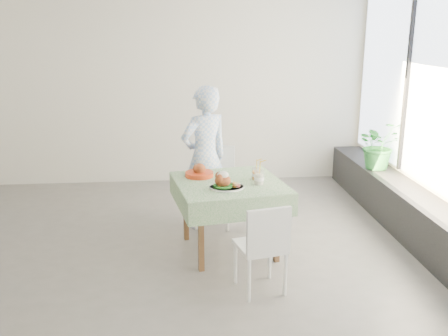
{
  "coord_description": "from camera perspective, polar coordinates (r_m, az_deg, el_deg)",
  "views": [
    {
      "loc": [
        0.28,
        -4.81,
        2.22
      ],
      "look_at": [
        0.71,
        -0.0,
        0.87
      ],
      "focal_mm": 40.0,
      "sensor_mm": 36.0,
      "label": 1
    }
  ],
  "objects": [
    {
      "name": "floor",
      "position": [
        5.3,
        -7.71,
        -9.31
      ],
      "size": [
        6.0,
        6.0,
        0.0
      ],
      "primitive_type": "plane",
      "color": "#5F5C5A",
      "rests_on": "ground"
    },
    {
      "name": "wall_back",
      "position": [
        7.36,
        -7.3,
        9.05
      ],
      "size": [
        6.0,
        0.02,
        2.8
      ],
      "primitive_type": "cube",
      "color": "white",
      "rests_on": "ground"
    },
    {
      "name": "wall_front",
      "position": [
        2.47,
        -11.28,
        -4.09
      ],
      "size": [
        6.0,
        0.02,
        2.8
      ],
      "primitive_type": "cube",
      "color": "white",
      "rests_on": "ground"
    },
    {
      "name": "window_ledge",
      "position": [
        5.78,
        21.27,
        -5.47
      ],
      "size": [
        0.4,
        4.8,
        0.5
      ],
      "primitive_type": "cube",
      "color": "black",
      "rests_on": "ground"
    },
    {
      "name": "cafe_table",
      "position": [
        5.1,
        0.61,
        -4.62
      ],
      "size": [
        1.2,
        1.2,
        0.74
      ],
      "color": "brown",
      "rests_on": "ground"
    },
    {
      "name": "chair_far",
      "position": [
        5.85,
        -1.11,
        -3.8
      ],
      "size": [
        0.51,
        0.51,
        0.91
      ],
      "color": "white",
      "rests_on": "ground"
    },
    {
      "name": "chair_near",
      "position": [
        4.42,
        4.2,
        -10.88
      ],
      "size": [
        0.47,
        0.47,
        0.82
      ],
      "color": "white",
      "rests_on": "ground"
    },
    {
      "name": "diner",
      "position": [
        5.65,
        -2.21,
        1.18
      ],
      "size": [
        0.71,
        0.63,
        1.63
      ],
      "primitive_type": "imported",
      "rotation": [
        0.0,
        0.0,
        3.65
      ],
      "color": "#97BDF2",
      "rests_on": "ground"
    },
    {
      "name": "main_dish",
      "position": [
        4.78,
        0.08,
        -1.7
      ],
      "size": [
        0.34,
        0.34,
        0.17
      ],
      "color": "white",
      "rests_on": "cafe_table"
    },
    {
      "name": "juice_cup_orange",
      "position": [
        5.08,
        3.67,
        -0.69
      ],
      "size": [
        0.09,
        0.09,
        0.25
      ],
      "color": "white",
      "rests_on": "cafe_table"
    },
    {
      "name": "juice_cup_lemonade",
      "position": [
        4.92,
        4.03,
        -1.13
      ],
      "size": [
        0.1,
        0.1,
        0.28
      ],
      "color": "white",
      "rests_on": "cafe_table"
    },
    {
      "name": "second_dish",
      "position": [
        5.18,
        -2.84,
        -0.53
      ],
      "size": [
        0.29,
        0.29,
        0.14
      ],
      "color": "#B53212",
      "rests_on": "cafe_table"
    },
    {
      "name": "potted_plant",
      "position": [
        6.61,
        17.32,
        2.56
      ],
      "size": [
        0.64,
        0.58,
        0.62
      ],
      "primitive_type": "imported",
      "rotation": [
        0.0,
        0.0,
        0.18
      ],
      "color": "#267438",
      "rests_on": "window_ledge"
    }
  ]
}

